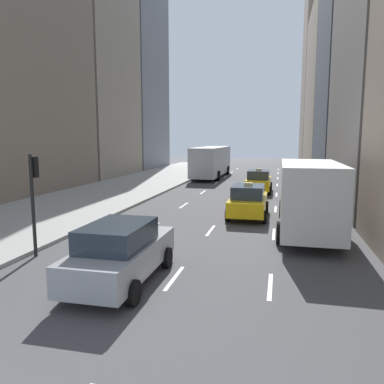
# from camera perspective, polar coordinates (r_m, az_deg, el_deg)

# --- Properties ---
(sidewalk_left) EXTENTS (8.00, 66.00, 0.15)m
(sidewalk_left) POSITION_cam_1_polar(r_m,az_deg,el_deg) (32.11, -9.93, 0.73)
(sidewalk_left) COLOR #9E9E99
(sidewalk_left) RESTS_ON ground
(lane_markings) EXTENTS (5.72, 56.00, 0.01)m
(lane_markings) POSITION_cam_1_polar(r_m,az_deg,el_deg) (25.78, 6.46, -1.14)
(lane_markings) COLOR white
(lane_markings) RESTS_ON ground
(building_row_right) EXTENTS (6.00, 70.35, 30.53)m
(building_row_right) POSITION_cam_1_polar(r_m,az_deg,el_deg) (41.92, 23.12, 19.45)
(building_row_right) COLOR gray
(building_row_right) RESTS_ON ground
(taxi_lead) EXTENTS (2.02, 4.40, 1.87)m
(taxi_lead) POSITION_cam_1_polar(r_m,az_deg,el_deg) (29.49, 10.11, 1.66)
(taxi_lead) COLOR yellow
(taxi_lead) RESTS_ON ground
(taxi_second) EXTENTS (2.02, 4.40, 1.87)m
(taxi_second) POSITION_cam_1_polar(r_m,az_deg,el_deg) (19.95, 8.57, -1.34)
(taxi_second) COLOR yellow
(taxi_second) RESTS_ON ground
(sedan_black_near) EXTENTS (2.02, 4.62, 1.78)m
(sedan_black_near) POSITION_cam_1_polar(r_m,az_deg,el_deg) (11.05, -10.75, -8.97)
(sedan_black_near) COLOR #9EA0A5
(sedan_black_near) RESTS_ON ground
(city_bus) EXTENTS (2.80, 11.61, 3.25)m
(city_bus) POSITION_cam_1_polar(r_m,az_deg,el_deg) (40.54, 3.01, 4.78)
(city_bus) COLOR #B7BCC1
(city_bus) RESTS_ON ground
(box_truck) EXTENTS (2.58, 8.40, 3.15)m
(box_truck) POSITION_cam_1_polar(r_m,az_deg,el_deg) (17.15, 17.24, -0.34)
(box_truck) COLOR silver
(box_truck) RESTS_ON ground
(traffic_light_pole) EXTENTS (0.24, 0.42, 3.60)m
(traffic_light_pole) POSITION_cam_1_polar(r_m,az_deg,el_deg) (14.10, -23.00, 0.49)
(traffic_light_pole) COLOR black
(traffic_light_pole) RESTS_ON ground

